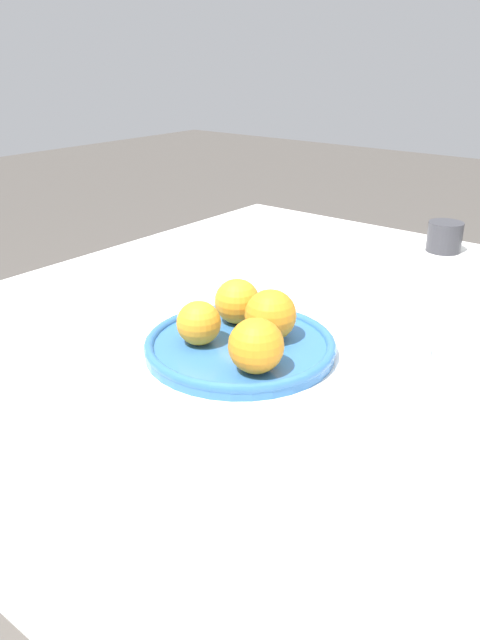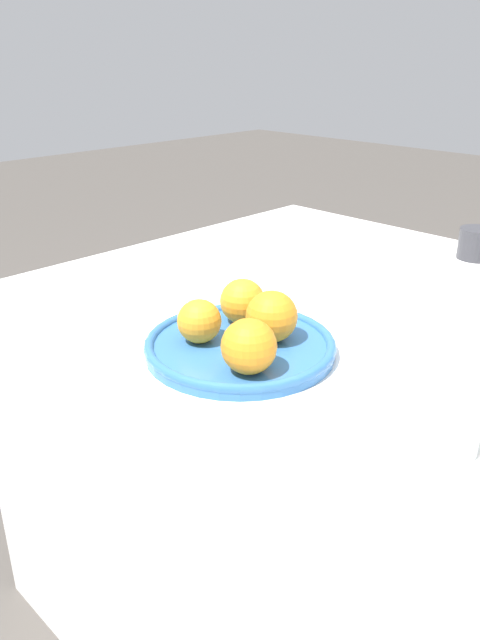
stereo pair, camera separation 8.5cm
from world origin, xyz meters
The scene contains 10 objects.
ground_plane centered at (0.00, 0.00, 0.00)m, with size 12.00×12.00×0.00m, color #4C4742.
table centered at (0.00, 0.00, 0.35)m, with size 1.31×0.90×0.71m.
fruit_platter centered at (-0.13, -0.28, 0.72)m, with size 0.27×0.27×0.02m.
orange_0 centered at (-0.07, -0.33, 0.76)m, with size 0.07×0.07×0.07m.
orange_1 centered at (-0.11, -0.24, 0.76)m, with size 0.07×0.07×0.07m.
orange_2 centered at (-0.18, -0.31, 0.75)m, with size 0.06×0.06×0.06m.
orange_3 centered at (-0.18, -0.22, 0.75)m, with size 0.07×0.07×0.07m.
water_glass centered at (0.18, -0.28, 0.76)m, with size 0.08×0.08×0.10m.
cup_0 centered at (-0.10, 0.36, 0.74)m, with size 0.07×0.07×0.06m.
napkin centered at (-0.49, 0.28, 0.71)m, with size 0.11×0.11×0.01m.
Camera 1 is at (0.35, -0.88, 1.10)m, focal length 35.00 mm.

